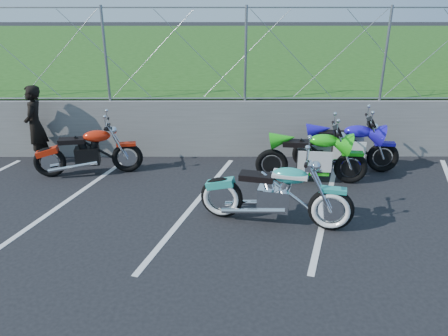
{
  "coord_description": "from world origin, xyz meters",
  "views": [
    {
      "loc": [
        0.51,
        -6.05,
        3.64
      ],
      "look_at": [
        0.53,
        1.3,
        0.58
      ],
      "focal_mm": 35.0,
      "sensor_mm": 36.0,
      "label": 1
    }
  ],
  "objects_px": {
    "cruiser_turquoise": "(277,196)",
    "sportbike_blue": "(347,148)",
    "sportbike_green": "(313,158)",
    "person_standing": "(35,125)",
    "naked_orange": "(90,153)"
  },
  "relations": [
    {
      "from": "cruiser_turquoise",
      "to": "sportbike_blue",
      "type": "xyz_separation_m",
      "value": [
        1.74,
        2.28,
        -0.01
      ]
    },
    {
      "from": "sportbike_green",
      "to": "sportbike_blue",
      "type": "distance_m",
      "value": 1.02
    },
    {
      "from": "sportbike_green",
      "to": "person_standing",
      "type": "height_order",
      "value": "person_standing"
    },
    {
      "from": "sportbike_green",
      "to": "person_standing",
      "type": "distance_m",
      "value": 5.95
    },
    {
      "from": "sportbike_blue",
      "to": "person_standing",
      "type": "relative_size",
      "value": 1.27
    },
    {
      "from": "naked_orange",
      "to": "sportbike_green",
      "type": "relative_size",
      "value": 0.99
    },
    {
      "from": "cruiser_turquoise",
      "to": "naked_orange",
      "type": "relative_size",
      "value": 1.13
    },
    {
      "from": "sportbike_blue",
      "to": "person_standing",
      "type": "distance_m",
      "value": 6.71
    },
    {
      "from": "sportbike_green",
      "to": "sportbike_blue",
      "type": "relative_size",
      "value": 1.0
    },
    {
      "from": "cruiser_turquoise",
      "to": "sportbike_blue",
      "type": "distance_m",
      "value": 2.87
    },
    {
      "from": "cruiser_turquoise",
      "to": "sportbike_green",
      "type": "height_order",
      "value": "cruiser_turquoise"
    },
    {
      "from": "cruiser_turquoise",
      "to": "sportbike_green",
      "type": "distance_m",
      "value": 1.92
    },
    {
      "from": "sportbike_blue",
      "to": "cruiser_turquoise",
      "type": "bearing_deg",
      "value": -119.14
    },
    {
      "from": "sportbike_blue",
      "to": "person_standing",
      "type": "xyz_separation_m",
      "value": [
        -6.69,
        0.43,
        0.37
      ]
    },
    {
      "from": "naked_orange",
      "to": "sportbike_green",
      "type": "distance_m",
      "value": 4.55
    }
  ]
}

